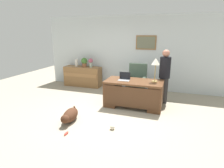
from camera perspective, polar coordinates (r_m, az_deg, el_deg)
The scene contains 14 objects.
ground_plane at distance 4.97m, azimuth -0.32°, elevation -9.32°, with size 12.00×12.00×0.00m, color #9E937F.
back_wall at distance 7.06m, azimuth 6.66°, elevation 9.44°, with size 7.00×0.16×2.70m.
desk at distance 5.38m, azimuth 6.62°, elevation -2.73°, with size 1.62×0.83×0.77m.
credenza at distance 7.56m, azimuth -8.95°, elevation 2.36°, with size 1.48×0.50×0.78m.
armchair at distance 6.30m, azimuth 7.61°, elevation 0.66°, with size 0.60×0.59×1.09m.
person_standing at distance 5.78m, azimuth 15.79°, elevation 2.36°, with size 0.32×0.32×1.62m.
dog_lying at distance 4.66m, azimuth -12.82°, elevation -9.40°, with size 0.39×0.79×0.30m.
laptop at distance 5.34m, azimuth 3.82°, elevation 1.80°, with size 0.32×0.22×0.22m.
desk_lamp at distance 5.18m, azimuth 13.27°, elevation 6.30°, with size 0.22×0.22×0.66m.
vase_with_flowers at distance 7.29m, azimuth -6.56°, elevation 6.68°, with size 0.17×0.17×0.34m.
vase_empty at distance 7.58m, azimuth -10.89°, elevation 6.45°, with size 0.12×0.12×0.29m, color silver.
potted_plant at distance 7.41m, azimuth -8.54°, elevation 6.75°, with size 0.24×0.24×0.36m.
dog_toy_ball at distance 4.24m, azimuth 0.13°, elevation -13.12°, with size 0.11×0.11×0.11m, color beige.
dog_toy_bone at distance 4.19m, azimuth -13.89°, elevation -14.50°, with size 0.16×0.05×0.05m, color #E53F33.
Camera 1 is at (1.47, -4.26, 2.09)m, focal length 29.75 mm.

